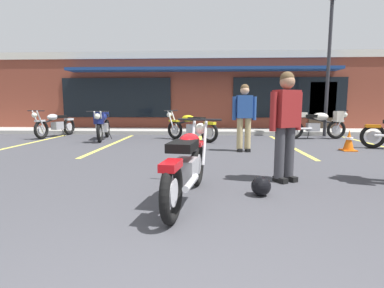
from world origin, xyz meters
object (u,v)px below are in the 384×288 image
at_px(motorcycle_foreground_classic, 188,164).
at_px(person_in_shorts_foreground, 286,120).
at_px(motorcycle_green_cafe_racer, 55,124).
at_px(helmet_on_pavement, 261,186).
at_px(traffic_cone, 349,141).
at_px(motorcycle_silver_naked, 319,123).
at_px(person_by_back_row, 244,114).
at_px(motorcycle_blue_standard, 103,124).
at_px(parking_lot_lamp_post, 331,46).
at_px(motorcycle_orange_scrambler, 191,127).

distance_m(motorcycle_foreground_classic, person_in_shorts_foreground, 1.82).
height_order(motorcycle_green_cafe_racer, person_in_shorts_foreground, person_in_shorts_foreground).
xyz_separation_m(motorcycle_green_cafe_racer, helmet_on_pavement, (6.18, -6.68, -0.33)).
relative_size(motorcycle_foreground_classic, traffic_cone, 3.97).
bearing_deg(motorcycle_green_cafe_racer, motorcycle_silver_naked, -0.97).
xyz_separation_m(person_by_back_row, helmet_on_pavement, (-0.21, -3.68, -0.82)).
height_order(motorcycle_foreground_classic, person_by_back_row, person_by_back_row).
distance_m(motorcycle_green_cafe_racer, person_in_shorts_foreground, 8.92).
height_order(motorcycle_green_cafe_racer, person_by_back_row, person_by_back_row).
distance_m(motorcycle_green_cafe_racer, traffic_cone, 9.50).
bearing_deg(person_by_back_row, helmet_on_pavement, -93.27).
distance_m(motorcycle_blue_standard, person_in_shorts_foreground, 6.84).
xyz_separation_m(person_in_shorts_foreground, helmet_on_pavement, (-0.48, -0.77, -0.82)).
height_order(motorcycle_blue_standard, helmet_on_pavement, motorcycle_blue_standard).
relative_size(person_by_back_row, parking_lot_lamp_post, 0.34).
relative_size(motorcycle_green_cafe_racer, motorcycle_orange_scrambler, 1.16).
height_order(motorcycle_silver_naked, person_by_back_row, person_by_back_row).
bearing_deg(helmet_on_pavement, motorcycle_foreground_classic, -166.06).
relative_size(motorcycle_blue_standard, motorcycle_green_cafe_racer, 1.01).
bearing_deg(motorcycle_green_cafe_racer, helmet_on_pavement, -47.22).
height_order(motorcycle_foreground_classic, motorcycle_orange_scrambler, same).
xyz_separation_m(motorcycle_foreground_classic, traffic_cone, (3.85, 4.15, -0.20)).
xyz_separation_m(traffic_cone, parking_lot_lamp_post, (0.70, 3.33, 2.94)).
bearing_deg(motorcycle_silver_naked, motorcycle_orange_scrambler, -170.33).
relative_size(motorcycle_foreground_classic, motorcycle_silver_naked, 1.00).
distance_m(motorcycle_blue_standard, motorcycle_orange_scrambler, 2.90).
bearing_deg(motorcycle_green_cafe_racer, motorcycle_blue_standard, -23.24).
bearing_deg(helmet_on_pavement, traffic_cone, 53.43).
distance_m(motorcycle_silver_naked, parking_lot_lamp_post, 2.82).
height_order(motorcycle_foreground_classic, motorcycle_silver_naked, same).
bearing_deg(motorcycle_silver_naked, person_by_back_row, -135.32).
xyz_separation_m(motorcycle_foreground_classic, parking_lot_lamp_post, (4.56, 7.48, 2.74)).
relative_size(motorcycle_foreground_classic, motorcycle_blue_standard, 1.00).
height_order(person_by_back_row, traffic_cone, person_by_back_row).
height_order(motorcycle_silver_naked, motorcycle_orange_scrambler, same).
xyz_separation_m(motorcycle_orange_scrambler, person_in_shorts_foreground, (1.72, -5.02, 0.49)).
relative_size(motorcycle_green_cafe_racer, person_by_back_row, 1.25).
bearing_deg(traffic_cone, person_by_back_row, -175.12).
relative_size(motorcycle_foreground_classic, person_by_back_row, 1.26).
relative_size(motorcycle_blue_standard, traffic_cone, 3.96).
xyz_separation_m(motorcycle_silver_naked, helmet_on_pavement, (-3.08, -6.52, -0.40)).
distance_m(motorcycle_foreground_classic, motorcycle_silver_naked, 7.87).
bearing_deg(motorcycle_green_cafe_racer, traffic_cone, -16.94).
bearing_deg(motorcycle_orange_scrambler, traffic_cone, -24.38).
bearing_deg(motorcycle_foreground_classic, person_by_back_row, 73.53).
relative_size(motorcycle_green_cafe_racer, person_in_shorts_foreground, 1.25).
xyz_separation_m(motorcycle_blue_standard, person_in_shorts_foreground, (4.61, -5.03, 0.42)).
bearing_deg(motorcycle_silver_naked, motorcycle_foreground_classic, -120.81).
xyz_separation_m(motorcycle_foreground_classic, motorcycle_orange_scrambler, (-0.29, 6.02, 0.00)).
bearing_deg(person_in_shorts_foreground, motorcycle_blue_standard, 132.53).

